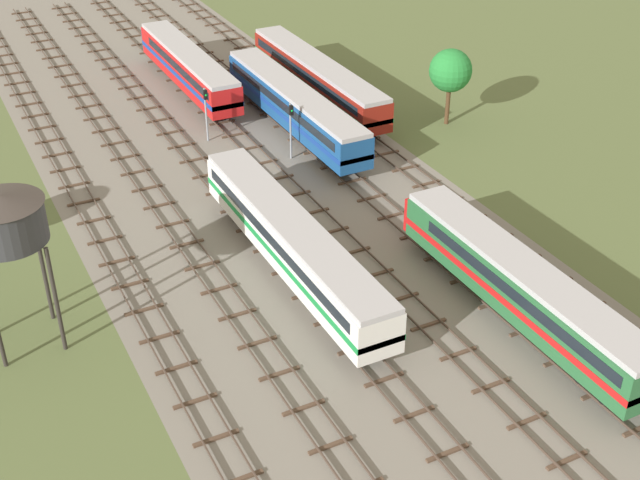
# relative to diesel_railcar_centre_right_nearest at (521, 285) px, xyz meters

# --- Properties ---
(ground_plane) EXTENTS (480.00, 480.00, 0.00)m
(ground_plane) POSITION_rel_diesel_railcar_centre_right_nearest_xyz_m (-7.21, 14.50, -2.60)
(ground_plane) COLOR #5B6B3D
(ballast_bed) EXTENTS (28.02, 176.00, 0.01)m
(ballast_bed) POSITION_rel_diesel_railcar_centre_right_nearest_xyz_m (-7.21, 14.50, -2.59)
(ballast_bed) COLOR gray
(ballast_bed) RESTS_ON ground
(track_far_left) EXTENTS (2.40, 126.00, 0.29)m
(track_far_left) POSITION_rel_diesel_railcar_centre_right_nearest_xyz_m (-19.22, 15.50, -2.46)
(track_far_left) COLOR #47382D
(track_far_left) RESTS_ON ground
(track_left) EXTENTS (2.40, 126.00, 0.29)m
(track_left) POSITION_rel_diesel_railcar_centre_right_nearest_xyz_m (-14.41, 15.50, -2.46)
(track_left) COLOR #47382D
(track_left) RESTS_ON ground
(track_centre_left) EXTENTS (2.40, 126.00, 0.29)m
(track_centre_left) POSITION_rel_diesel_railcar_centre_right_nearest_xyz_m (-9.61, 15.50, -2.46)
(track_centre_left) COLOR #47382D
(track_centre_left) RESTS_ON ground
(track_centre) EXTENTS (2.40, 126.00, 0.29)m
(track_centre) POSITION_rel_diesel_railcar_centre_right_nearest_xyz_m (-4.80, 15.50, -2.46)
(track_centre) COLOR #47382D
(track_centre) RESTS_ON ground
(track_centre_right) EXTENTS (2.40, 126.00, 0.29)m
(track_centre_right) POSITION_rel_diesel_railcar_centre_right_nearest_xyz_m (-0.00, 15.50, -2.46)
(track_centre_right) COLOR #47382D
(track_centre_right) RESTS_ON ground
(track_right) EXTENTS (2.40, 126.00, 0.29)m
(track_right) POSITION_rel_diesel_railcar_centre_right_nearest_xyz_m (4.80, 15.50, -2.46)
(track_right) COLOR #47382D
(track_right) RESTS_ON ground
(diesel_railcar_centre_right_nearest) EXTENTS (2.96, 20.50, 3.80)m
(diesel_railcar_centre_right_nearest) POSITION_rel_diesel_railcar_centre_right_nearest_xyz_m (0.00, 0.00, 0.00)
(diesel_railcar_centre_right_nearest) COLOR #286638
(diesel_railcar_centre_right_nearest) RESTS_ON ground
(passenger_coach_centre_left_near) EXTENTS (2.96, 22.00, 3.80)m
(passenger_coach_centre_left_near) POSITION_rel_diesel_railcar_centre_right_nearest_xyz_m (-9.61, 10.37, 0.02)
(passenger_coach_centre_left_near) COLOR white
(passenger_coach_centre_left_near) RESTS_ON ground
(passenger_coach_centre_right_mid) EXTENTS (2.96, 22.00, 3.80)m
(passenger_coach_centre_right_mid) POSITION_rel_diesel_railcar_centre_right_nearest_xyz_m (0.00, 30.25, 0.02)
(passenger_coach_centre_right_mid) COLOR #194C8C
(passenger_coach_centre_right_mid) RESTS_ON ground
(passenger_coach_right_midfar) EXTENTS (2.96, 22.00, 3.80)m
(passenger_coach_right_midfar) POSITION_rel_diesel_railcar_centre_right_nearest_xyz_m (4.80, 35.38, 0.02)
(passenger_coach_right_midfar) COLOR maroon
(passenger_coach_right_midfar) RESTS_ON ground
(diesel_railcar_centre_far) EXTENTS (2.96, 20.50, 3.80)m
(diesel_railcar_centre_far) POSITION_rel_diesel_railcar_centre_right_nearest_xyz_m (-4.80, 43.30, 0.00)
(diesel_railcar_centre_far) COLOR red
(diesel_railcar_centre_far) RESTS_ON ground
(water_tower) EXTENTS (4.55, 4.55, 9.48)m
(water_tower) POSITION_rel_diesel_railcar_centre_right_nearest_xyz_m (-25.86, 11.15, 5.38)
(water_tower) COLOR #2D2826
(water_tower) RESTS_ON ground
(signal_post_near) EXTENTS (0.28, 0.47, 4.74)m
(signal_post_near) POSITION_rel_diesel_railcar_centre_right_nearest_xyz_m (-2.40, 25.81, 0.45)
(signal_post_near) COLOR gray
(signal_post_near) RESTS_ON ground
(signal_post_mid) EXTENTS (0.28, 0.47, 4.68)m
(signal_post_mid) POSITION_rel_diesel_railcar_centre_right_nearest_xyz_m (-7.21, 32.06, 0.41)
(signal_post_mid) COLOR gray
(signal_post_mid) RESTS_ON ground
(lineside_tree_1) EXTENTS (3.69, 3.69, 6.72)m
(lineside_tree_1) POSITION_rel_diesel_railcar_centre_right_nearest_xyz_m (12.78, 26.01, 2.24)
(lineside_tree_1) COLOR #4C331E
(lineside_tree_1) RESTS_ON ground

